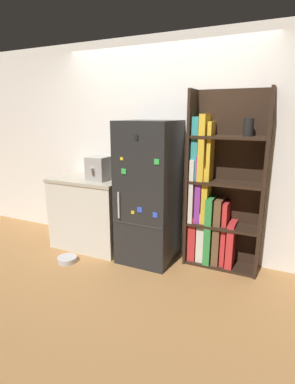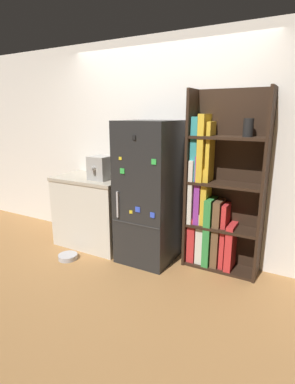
{
  "view_description": "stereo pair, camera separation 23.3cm",
  "coord_description": "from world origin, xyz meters",
  "px_view_note": "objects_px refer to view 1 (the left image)",
  "views": [
    {
      "loc": [
        1.42,
        -2.95,
        1.72
      ],
      "look_at": [
        -0.03,
        0.15,
        0.83
      ],
      "focal_mm": 28.0,
      "sensor_mm": 36.0,
      "label": 1
    },
    {
      "loc": [
        1.63,
        -2.84,
        1.72
      ],
      "look_at": [
        -0.03,
        0.15,
        0.83
      ],
      "focal_mm": 28.0,
      "sensor_mm": 36.0,
      "label": 2
    }
  ],
  "objects_px": {
    "espresso_machine": "(99,168)",
    "bookshelf": "(216,197)",
    "pet_bowl": "(67,259)",
    "refrigerator": "(149,193)"
  },
  "relations": [
    {
      "from": "refrigerator",
      "to": "bookshelf",
      "type": "height_order",
      "value": "bookshelf"
    },
    {
      "from": "refrigerator",
      "to": "espresso_machine",
      "type": "height_order",
      "value": "refrigerator"
    },
    {
      "from": "espresso_machine",
      "to": "bookshelf",
      "type": "bearing_deg",
      "value": 9.42
    },
    {
      "from": "refrigerator",
      "to": "bookshelf",
      "type": "distance_m",
      "value": 0.77
    },
    {
      "from": "refrigerator",
      "to": "pet_bowl",
      "type": "xyz_separation_m",
      "value": [
        -0.84,
        -0.52,
        -0.79
      ]
    },
    {
      "from": "espresso_machine",
      "to": "pet_bowl",
      "type": "distance_m",
      "value": 1.16
    },
    {
      "from": "espresso_machine",
      "to": "pet_bowl",
      "type": "xyz_separation_m",
      "value": [
        -0.18,
        -0.48,
        -1.04
      ]
    },
    {
      "from": "refrigerator",
      "to": "espresso_machine",
      "type": "xyz_separation_m",
      "value": [
        -0.66,
        -0.04,
        0.25
      ]
    },
    {
      "from": "espresso_machine",
      "to": "refrigerator",
      "type": "bearing_deg",
      "value": 3.71
    },
    {
      "from": "espresso_machine",
      "to": "pet_bowl",
      "type": "height_order",
      "value": "espresso_machine"
    }
  ]
}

